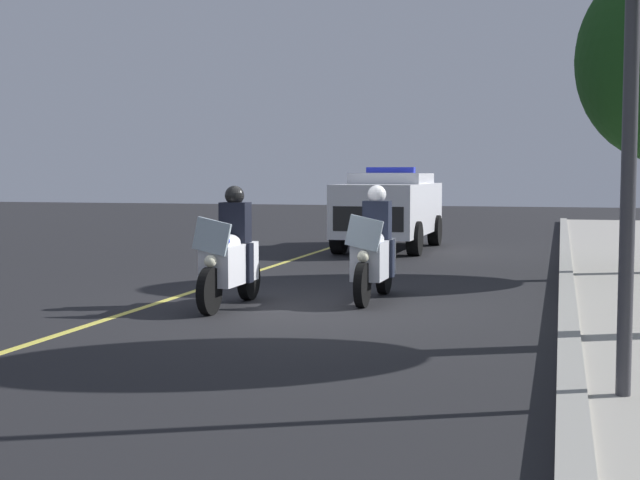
{
  "coord_description": "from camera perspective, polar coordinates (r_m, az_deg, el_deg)",
  "views": [
    {
      "loc": [
        11.98,
        3.46,
        1.89
      ],
      "look_at": [
        -0.75,
        0.0,
        0.9
      ],
      "focal_mm": 49.76,
      "sensor_mm": 36.0,
      "label": 1
    }
  ],
  "objects": [
    {
      "name": "police_motorcycle_lead_left",
      "position": [
        12.61,
        -5.79,
        -1.15
      ],
      "size": [
        2.14,
        0.56,
        1.72
      ],
      "color": "black",
      "rests_on": "ground"
    },
    {
      "name": "police_suv",
      "position": [
        22.16,
        4.52,
        2.14
      ],
      "size": [
        4.93,
        2.13,
        2.05
      ],
      "color": "silver",
      "rests_on": "ground"
    },
    {
      "name": "ground_plane",
      "position": [
        12.61,
        -0.9,
        -4.33
      ],
      "size": [
        80.0,
        80.0,
        0.0
      ],
      "primitive_type": "plane",
      "color": "black"
    },
    {
      "name": "lane_stripe_center",
      "position": [
        13.39,
        -10.01,
        -3.87
      ],
      "size": [
        48.0,
        0.12,
        0.01
      ],
      "primitive_type": "cube",
      "color": "#E0D14C",
      "rests_on": "ground"
    },
    {
      "name": "curb_strip",
      "position": [
        12.12,
        15.64,
        -4.48
      ],
      "size": [
        48.0,
        0.24,
        0.15
      ],
      "primitive_type": "cube",
      "color": "#9E9B93",
      "rests_on": "ground"
    },
    {
      "name": "traffic_light",
      "position": [
        7.55,
        19.48,
        13.34
      ],
      "size": [
        0.38,
        0.28,
        4.13
      ],
      "color": "#38383D",
      "rests_on": "sidewalk_strip"
    },
    {
      "name": "police_motorcycle_lead_right",
      "position": [
        13.23,
        3.5,
        -0.88
      ],
      "size": [
        2.14,
        0.56,
        1.72
      ],
      "color": "black",
      "rests_on": "ground"
    }
  ]
}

